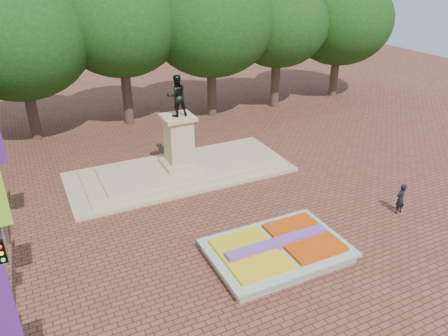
% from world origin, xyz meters
% --- Properties ---
extents(ground, '(90.00, 90.00, 0.00)m').
position_xyz_m(ground, '(0.00, 0.00, 0.00)').
color(ground, brown).
rests_on(ground, ground).
extents(flower_bed, '(6.30, 4.30, 0.91)m').
position_xyz_m(flower_bed, '(1.03, -2.00, 0.38)').
color(flower_bed, gray).
rests_on(flower_bed, ground).
extents(monument, '(14.00, 6.00, 6.40)m').
position_xyz_m(monument, '(0.00, 8.00, 0.88)').
color(monument, tan).
rests_on(monument, ground).
extents(tree_row_back, '(44.80, 8.80, 10.43)m').
position_xyz_m(tree_row_back, '(2.33, 18.00, 6.67)').
color(tree_row_back, '#3B2B20').
rests_on(tree_row_back, ground).
extents(pedestrian, '(0.69, 0.50, 1.74)m').
position_xyz_m(pedestrian, '(9.00, -1.58, 0.87)').
color(pedestrian, black).
rests_on(pedestrian, ground).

